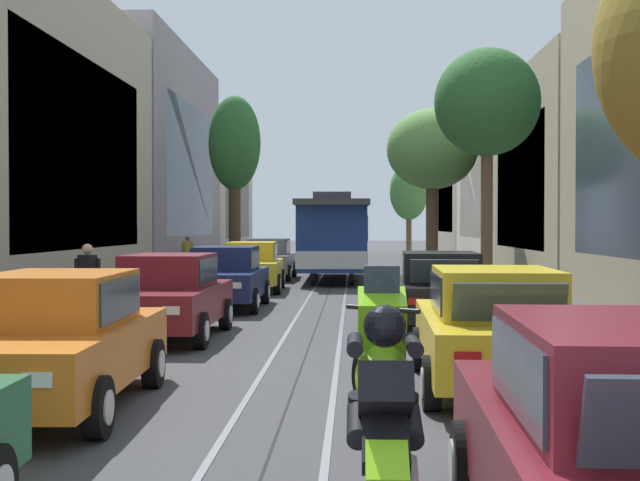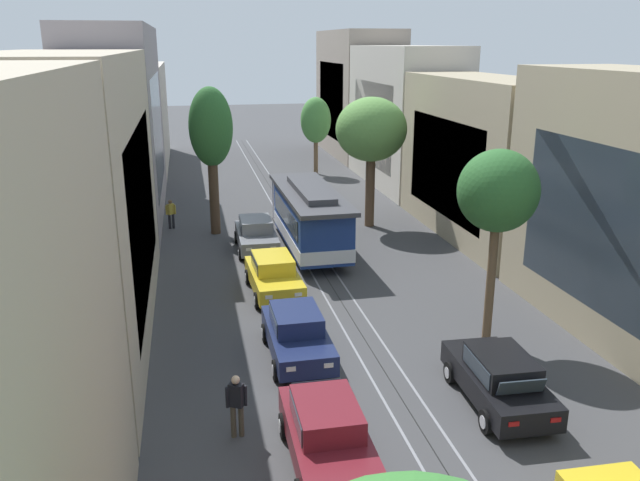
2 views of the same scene
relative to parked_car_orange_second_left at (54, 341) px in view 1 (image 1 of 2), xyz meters
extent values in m
plane|color=#424244|center=(2.69, 19.09, -0.80)|extent=(165.76, 165.76, 0.00)
cube|color=gray|center=(2.16, 23.72, -0.79)|extent=(0.08, 74.30, 0.01)
cube|color=gray|center=(3.22, 23.72, -0.79)|extent=(0.08, 74.30, 0.01)
cube|color=black|center=(2.69, 23.72, -0.80)|extent=(0.03, 74.30, 0.01)
cube|color=#BCAD93|center=(-7.03, 15.43, 3.95)|extent=(5.05, 16.28, 9.50)
cube|color=#2D3842|center=(-4.53, 15.43, 3.47)|extent=(0.04, 11.60, 5.70)
cube|color=gray|center=(-6.63, 32.01, 4.55)|extent=(4.25, 16.28, 10.70)
cube|color=#2D3842|center=(-4.53, 32.01, 4.01)|extent=(0.04, 11.60, 6.42)
cube|color=beige|center=(-6.72, 48.58, 3.26)|extent=(4.42, 16.28, 8.12)
cube|color=#2D3842|center=(-4.53, 48.58, 2.86)|extent=(0.04, 11.60, 4.87)
cube|color=#2D3842|center=(9.90, 10.46, 3.23)|extent=(0.04, 9.28, 5.38)
cube|color=tan|center=(11.94, 23.72, 3.27)|extent=(4.12, 12.96, 8.15)
cube|color=#2D3842|center=(9.90, 23.72, 2.87)|extent=(0.04, 9.28, 4.89)
cube|color=beige|center=(12.27, 36.98, 4.00)|extent=(4.78, 12.96, 9.59)
cube|color=#2D3842|center=(9.90, 36.98, 3.52)|extent=(0.04, 9.28, 5.76)
cube|color=gray|center=(12.39, 50.24, 4.62)|extent=(5.01, 12.96, 10.84)
cube|color=#2D3842|center=(9.90, 50.24, 4.08)|extent=(0.04, 9.28, 6.50)
cube|color=orange|center=(0.00, -0.04, -0.15)|extent=(1.93, 4.35, 0.66)
cube|color=orange|center=(0.00, 0.11, 0.48)|extent=(1.54, 2.11, 0.60)
cube|color=#2D3842|center=(0.02, -0.73, 0.46)|extent=(1.34, 0.26, 0.47)
cube|color=#2D3842|center=(-0.04, 1.29, 0.46)|extent=(1.30, 0.24, 0.45)
cube|color=#2D3842|center=(0.74, 0.13, 0.48)|extent=(0.08, 1.81, 0.47)
cube|color=white|center=(0.62, -2.18, -0.05)|extent=(0.28, 0.05, 0.14)
cube|color=#B21414|center=(0.50, 2.14, -0.05)|extent=(0.28, 0.05, 0.12)
cube|color=#B21414|center=(-0.62, 2.10, -0.05)|extent=(0.28, 0.05, 0.12)
cylinder|color=black|center=(0.92, -1.35, -0.48)|extent=(0.22, 0.65, 0.64)
cylinder|color=silver|center=(1.03, -1.34, -0.48)|extent=(0.03, 0.35, 0.35)
cylinder|color=black|center=(0.84, 1.32, -0.48)|extent=(0.22, 0.65, 0.64)
cylinder|color=silver|center=(0.95, 1.32, -0.48)|extent=(0.03, 0.35, 0.35)
cylinder|color=black|center=(-0.92, 1.27, -0.48)|extent=(0.22, 0.65, 0.64)
cylinder|color=silver|center=(-1.03, 1.26, -0.48)|extent=(0.03, 0.35, 0.35)
cube|color=maroon|center=(-0.03, 6.10, -0.15)|extent=(1.84, 4.32, 0.66)
cube|color=maroon|center=(-0.02, 6.25, 0.48)|extent=(1.50, 2.08, 0.60)
cube|color=#2D3842|center=(-0.03, 5.41, 0.46)|extent=(1.33, 0.23, 0.47)
cube|color=#2D3842|center=(-0.01, 7.43, 0.46)|extent=(1.30, 0.21, 0.45)
cube|color=#2D3842|center=(0.72, 6.24, 0.48)|extent=(0.05, 1.81, 0.47)
cube|color=#2D3842|center=(-0.77, 6.25, 0.48)|extent=(0.05, 1.81, 0.47)
cube|color=white|center=(0.51, 3.93, -0.05)|extent=(0.28, 0.04, 0.14)
cube|color=#B21414|center=(0.55, 8.25, -0.05)|extent=(0.28, 0.04, 0.12)
cube|color=white|center=(-0.60, 3.94, -0.05)|extent=(0.28, 0.04, 0.14)
cube|color=#B21414|center=(-0.56, 8.26, -0.05)|extent=(0.28, 0.04, 0.12)
cylinder|color=black|center=(0.84, 4.75, -0.48)|extent=(0.21, 0.64, 0.64)
cylinder|color=silver|center=(0.95, 4.75, -0.48)|extent=(0.02, 0.35, 0.35)
cylinder|color=black|center=(-0.92, 4.77, -0.48)|extent=(0.21, 0.64, 0.64)
cylinder|color=silver|center=(-1.03, 4.77, -0.48)|extent=(0.02, 0.35, 0.35)
cylinder|color=black|center=(0.87, 7.42, -0.48)|extent=(0.21, 0.64, 0.64)
cylinder|color=silver|center=(0.98, 7.42, -0.48)|extent=(0.02, 0.35, 0.35)
cylinder|color=black|center=(-0.89, 7.44, -0.48)|extent=(0.21, 0.64, 0.64)
cylinder|color=silver|center=(-1.00, 7.44, -0.48)|extent=(0.02, 0.35, 0.35)
cube|color=#19234C|center=(0.20, 11.74, -0.15)|extent=(1.81, 4.30, 0.66)
cube|color=#19234C|center=(0.20, 11.89, 0.48)|extent=(1.48, 2.07, 0.60)
cube|color=#2D3842|center=(0.20, 11.05, 0.46)|extent=(1.33, 0.22, 0.47)
cube|color=#2D3842|center=(0.20, 13.07, 0.46)|extent=(1.30, 0.20, 0.45)
cube|color=#2D3842|center=(0.95, 11.89, 0.48)|extent=(0.03, 1.81, 0.47)
cube|color=#2D3842|center=(-0.55, 11.89, 0.48)|extent=(0.03, 1.81, 0.47)
cube|color=white|center=(0.76, 9.58, -0.05)|extent=(0.28, 0.04, 0.14)
cube|color=#B21414|center=(0.76, 13.90, -0.05)|extent=(0.28, 0.04, 0.12)
cube|color=white|center=(-0.35, 9.58, -0.05)|extent=(0.28, 0.04, 0.14)
cube|color=#B21414|center=(-0.36, 13.90, -0.05)|extent=(0.28, 0.04, 0.12)
cylinder|color=black|center=(1.08, 10.41, -0.48)|extent=(0.20, 0.64, 0.64)
cylinder|color=silver|center=(1.19, 10.41, -0.48)|extent=(0.02, 0.35, 0.35)
cylinder|color=black|center=(-0.68, 10.40, -0.48)|extent=(0.20, 0.64, 0.64)
cylinder|color=silver|center=(-0.79, 10.40, -0.48)|extent=(0.02, 0.35, 0.35)
cylinder|color=black|center=(1.08, 13.07, -0.48)|extent=(0.20, 0.64, 0.64)
cylinder|color=silver|center=(1.19, 13.07, -0.48)|extent=(0.02, 0.35, 0.35)
cylinder|color=black|center=(-0.68, 13.07, -0.48)|extent=(0.20, 0.64, 0.64)
cylinder|color=silver|center=(-0.79, 13.07, -0.48)|extent=(0.02, 0.35, 0.35)
cube|color=gold|center=(0.21, 17.37, -0.15)|extent=(1.95, 4.36, 0.66)
cube|color=gold|center=(0.20, 17.52, 0.48)|extent=(1.55, 2.12, 0.60)
cube|color=#2D3842|center=(0.23, 16.68, 0.46)|extent=(1.34, 0.27, 0.47)
cube|color=#2D3842|center=(0.16, 18.70, 0.46)|extent=(1.30, 0.24, 0.45)
cube|color=#2D3842|center=(0.95, 17.54, 0.48)|extent=(0.09, 1.81, 0.47)
cube|color=#2D3842|center=(-0.55, 17.49, 0.48)|extent=(0.09, 1.81, 0.47)
cube|color=white|center=(0.84, 15.23, -0.05)|extent=(0.28, 0.05, 0.14)
cube|color=#B21414|center=(0.69, 19.55, -0.05)|extent=(0.28, 0.05, 0.12)
cube|color=white|center=(-0.27, 15.19, -0.05)|extent=(0.28, 0.05, 0.14)
cube|color=#B21414|center=(-0.43, 19.51, -0.05)|extent=(0.28, 0.05, 0.12)
cylinder|color=black|center=(1.13, 16.07, -0.48)|extent=(0.22, 0.65, 0.64)
cylinder|color=silver|center=(1.24, 16.07, -0.48)|extent=(0.03, 0.35, 0.35)
cylinder|color=black|center=(-0.62, 16.00, -0.48)|extent=(0.22, 0.65, 0.64)
cylinder|color=silver|center=(-0.73, 16.00, -0.48)|extent=(0.03, 0.35, 0.35)
cylinder|color=black|center=(1.04, 18.73, -0.48)|extent=(0.22, 0.65, 0.64)
cylinder|color=silver|center=(1.15, 18.73, -0.48)|extent=(0.03, 0.35, 0.35)
cylinder|color=black|center=(-0.72, 18.67, -0.48)|extent=(0.22, 0.65, 0.64)
cylinder|color=silver|center=(-0.83, 18.66, -0.48)|extent=(0.03, 0.35, 0.35)
cube|color=slate|center=(0.15, 23.25, -0.15)|extent=(1.84, 4.32, 0.66)
cube|color=slate|center=(0.15, 23.40, 0.48)|extent=(1.50, 2.08, 0.60)
cube|color=#2D3842|center=(0.14, 22.56, 0.46)|extent=(1.33, 0.23, 0.47)
cube|color=#2D3842|center=(0.16, 24.58, 0.46)|extent=(1.30, 0.21, 0.45)
cube|color=#2D3842|center=(0.90, 23.39, 0.48)|extent=(0.05, 1.81, 0.47)
cube|color=#2D3842|center=(-0.60, 23.41, 0.48)|extent=(0.05, 1.81, 0.47)
cube|color=white|center=(0.69, 21.08, -0.05)|extent=(0.28, 0.04, 0.14)
cube|color=#B21414|center=(0.73, 25.40, -0.05)|extent=(0.28, 0.04, 0.12)
cube|color=white|center=(-0.43, 21.09, -0.05)|extent=(0.28, 0.04, 0.14)
cube|color=#B21414|center=(-0.39, 25.41, -0.05)|extent=(0.28, 0.04, 0.12)
cylinder|color=black|center=(1.02, 21.91, -0.48)|extent=(0.21, 0.64, 0.64)
cylinder|color=silver|center=(1.13, 21.91, -0.48)|extent=(0.02, 0.35, 0.35)
cylinder|color=black|center=(-0.74, 21.92, -0.48)|extent=(0.21, 0.64, 0.64)
cylinder|color=silver|center=(-0.85, 21.93, -0.48)|extent=(0.02, 0.35, 0.35)
cylinder|color=black|center=(1.04, 24.57, -0.48)|extent=(0.21, 0.64, 0.64)
cylinder|color=silver|center=(1.15, 24.57, -0.48)|extent=(0.02, 0.35, 0.35)
cylinder|color=black|center=(-0.72, 24.59, -0.48)|extent=(0.21, 0.64, 0.64)
cylinder|color=silver|center=(-0.83, 24.59, -0.48)|extent=(0.02, 0.35, 0.35)
cube|color=maroon|center=(5.17, -4.51, -0.15)|extent=(1.92, 4.35, 0.66)
cube|color=#2D3842|center=(5.19, -3.83, 0.46)|extent=(1.34, 0.26, 0.47)
cube|color=#2D3842|center=(4.42, -4.64, 0.48)|extent=(0.08, 1.81, 0.47)
cube|color=white|center=(4.68, -2.34, -0.05)|extent=(0.28, 0.05, 0.14)
cube|color=white|center=(5.79, -2.37, -0.05)|extent=(0.28, 0.05, 0.14)
cylinder|color=black|center=(4.33, -3.16, -0.48)|extent=(0.22, 0.65, 0.64)
cylinder|color=silver|center=(4.22, -3.15, -0.48)|extent=(0.03, 0.35, 0.35)
cube|color=gold|center=(5.28, 1.40, -0.15)|extent=(1.92, 4.35, 0.66)
cube|color=gold|center=(5.28, 1.25, 0.48)|extent=(1.53, 2.10, 0.60)
cube|color=#2D3842|center=(5.30, 2.09, 0.46)|extent=(1.34, 0.26, 0.47)
cube|color=#2D3842|center=(5.25, 0.07, 0.46)|extent=(1.30, 0.23, 0.45)
cube|color=#2D3842|center=(4.53, 1.27, 0.48)|extent=(0.08, 1.81, 0.47)
cube|color=#2D3842|center=(6.03, 1.23, 0.48)|extent=(0.08, 1.81, 0.47)
cube|color=white|center=(4.78, 3.58, -0.05)|extent=(0.28, 0.05, 0.14)
cube|color=#B21414|center=(4.67, -0.74, -0.05)|extent=(0.28, 0.05, 0.12)
cube|color=white|center=(5.90, 3.55, -0.05)|extent=(0.28, 0.05, 0.14)
cube|color=#B21414|center=(5.78, -0.77, -0.05)|extent=(0.28, 0.05, 0.12)
cylinder|color=black|center=(4.44, 2.76, -0.48)|extent=(0.22, 0.65, 0.64)
cylinder|color=silver|center=(4.33, 2.76, -0.48)|extent=(0.03, 0.35, 0.35)
cylinder|color=black|center=(6.20, 2.71, -0.48)|extent=(0.22, 0.65, 0.64)
cylinder|color=silver|center=(6.31, 2.71, -0.48)|extent=(0.03, 0.35, 0.35)
cylinder|color=black|center=(4.37, 0.09, -0.48)|extent=(0.22, 0.65, 0.64)
cylinder|color=silver|center=(4.26, 0.10, -0.48)|extent=(0.03, 0.35, 0.35)
cylinder|color=black|center=(6.13, 0.05, -0.48)|extent=(0.22, 0.65, 0.64)
cylinder|color=silver|center=(6.24, 0.04, -0.48)|extent=(0.03, 0.35, 0.35)
cube|color=black|center=(5.24, 7.83, -0.15)|extent=(1.97, 4.37, 0.66)
cube|color=black|center=(5.23, 7.68, 0.48)|extent=(1.56, 2.12, 0.60)
cube|color=#2D3842|center=(5.27, 8.52, 0.46)|extent=(1.34, 0.27, 0.47)
cube|color=#2D3842|center=(5.19, 6.50, 0.46)|extent=(1.30, 0.25, 0.45)
cube|color=#2D3842|center=(4.49, 7.71, 0.48)|extent=(0.10, 1.81, 0.47)
cube|color=#2D3842|center=(5.98, 7.65, 0.48)|extent=(0.10, 1.81, 0.47)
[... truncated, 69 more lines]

